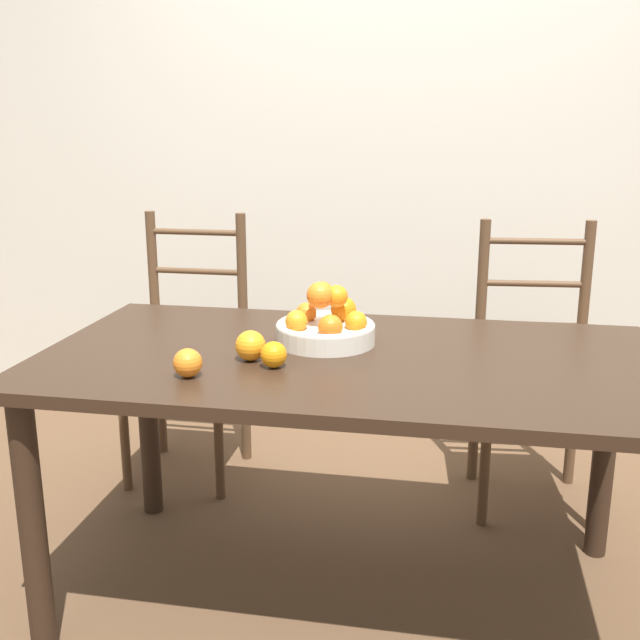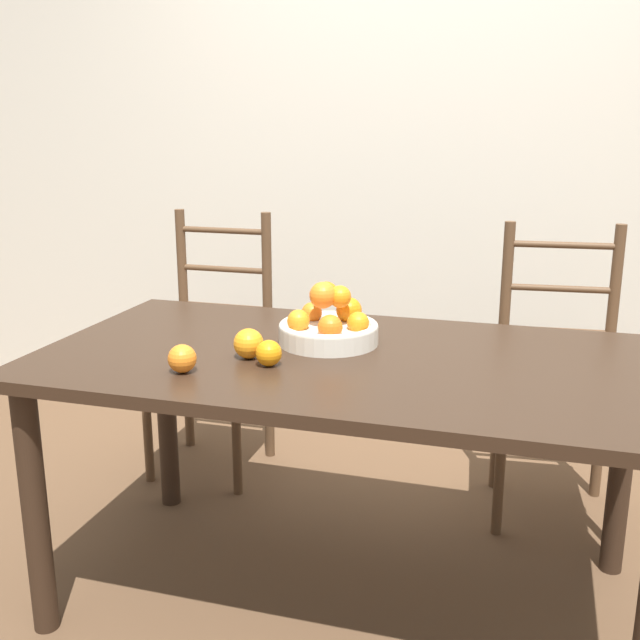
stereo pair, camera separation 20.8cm
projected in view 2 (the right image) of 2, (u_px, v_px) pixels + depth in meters
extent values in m
plane|color=brown|center=(346.00, 596.00, 2.27)|extent=(12.00, 12.00, 0.00)
cube|color=beige|center=(432.00, 145.00, 3.31)|extent=(8.00, 0.06, 2.60)
cube|color=black|center=(348.00, 361.00, 2.08)|extent=(1.72, 0.92, 0.03)
cylinder|color=black|center=(35.00, 511.00, 2.04)|extent=(0.07, 0.07, 0.73)
cylinder|color=black|center=(167.00, 412.00, 2.75)|extent=(0.07, 0.07, 0.73)
cylinder|color=black|center=(621.00, 465.00, 2.32)|extent=(0.07, 0.07, 0.73)
cylinder|color=beige|center=(328.00, 335.00, 2.18)|extent=(0.29, 0.29, 0.05)
torus|color=beige|center=(328.00, 326.00, 2.18)|extent=(0.29, 0.29, 0.02)
sphere|color=orange|center=(358.00, 323.00, 2.14)|extent=(0.06, 0.06, 0.06)
sphere|color=orange|center=(349.00, 310.00, 2.23)|extent=(0.08, 0.08, 0.08)
sphere|color=orange|center=(312.00, 312.00, 2.24)|extent=(0.06, 0.06, 0.06)
sphere|color=orange|center=(298.00, 321.00, 2.14)|extent=(0.07, 0.07, 0.07)
sphere|color=orange|center=(330.00, 327.00, 2.08)|extent=(0.07, 0.07, 0.07)
sphere|color=orange|center=(340.00, 297.00, 2.16)|extent=(0.07, 0.07, 0.07)
sphere|color=orange|center=(326.00, 293.00, 2.19)|extent=(0.07, 0.07, 0.07)
sphere|color=orange|center=(323.00, 295.00, 2.15)|extent=(0.08, 0.08, 0.08)
sphere|color=orange|center=(269.00, 353.00, 1.98)|extent=(0.07, 0.07, 0.07)
sphere|color=orange|center=(182.00, 359.00, 1.92)|extent=(0.07, 0.07, 0.07)
sphere|color=orange|center=(249.00, 344.00, 2.04)|extent=(0.08, 0.08, 0.08)
cylinder|color=#513823|center=(147.00, 425.00, 2.95)|extent=(0.04, 0.04, 0.48)
cylinder|color=#513823|center=(237.00, 436.00, 2.85)|extent=(0.04, 0.04, 0.48)
cylinder|color=#513823|center=(185.00, 332.00, 3.21)|extent=(0.04, 0.04, 1.05)
cylinder|color=#513823|center=(268.00, 339.00, 3.11)|extent=(0.04, 0.04, 1.05)
cube|color=#513823|center=(208.00, 354.00, 3.00)|extent=(0.42, 0.40, 0.04)
cylinder|color=#513823|center=(225.00, 307.00, 3.13)|extent=(0.38, 0.02, 0.02)
cylinder|color=#513823|center=(224.00, 269.00, 3.09)|extent=(0.38, 0.02, 0.02)
cylinder|color=#513823|center=(222.00, 230.00, 3.05)|extent=(0.38, 0.02, 0.02)
cylinder|color=#513823|center=(500.00, 471.00, 2.56)|extent=(0.04, 0.04, 0.48)
cylinder|color=#513823|center=(617.00, 481.00, 2.49)|extent=(0.04, 0.04, 0.48)
cylinder|color=#513823|center=(501.00, 360.00, 2.83)|extent=(0.04, 0.04, 1.05)
cylinder|color=#513823|center=(607.00, 366.00, 2.76)|extent=(0.04, 0.04, 1.05)
cube|color=#513823|center=(558.00, 386.00, 2.63)|extent=(0.45, 0.44, 0.04)
cylinder|color=#513823|center=(556.00, 331.00, 2.76)|extent=(0.38, 0.06, 0.02)
cylinder|color=#513823|center=(560.00, 289.00, 2.72)|extent=(0.38, 0.06, 0.02)
cylinder|color=#513823|center=(563.00, 245.00, 2.68)|extent=(0.38, 0.06, 0.02)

